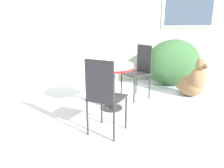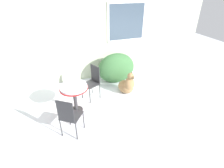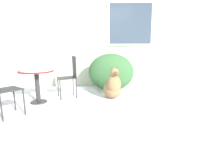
% 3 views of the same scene
% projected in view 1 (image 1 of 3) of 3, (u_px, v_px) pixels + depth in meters
% --- Properties ---
extents(ground_plane, '(16.00, 16.00, 0.00)m').
position_uv_depth(ground_plane, '(185.00, 116.00, 3.32)').
color(ground_plane, white).
extents(house_wall, '(8.00, 0.10, 2.89)m').
position_uv_depth(house_wall, '(147.00, 18.00, 5.00)').
color(house_wall, '#B2BC9E').
rests_on(house_wall, ground_plane).
extents(shrub_left, '(1.23, 0.69, 1.02)m').
position_uv_depth(shrub_left, '(173.00, 63.00, 4.78)').
color(shrub_left, '#386638').
rests_on(shrub_left, ground_plane).
extents(patio_table, '(0.71, 0.71, 0.75)m').
position_uv_depth(patio_table, '(112.00, 72.00, 3.44)').
color(patio_table, '#2D2D30').
rests_on(patio_table, ground_plane).
extents(patio_chair_near_table, '(0.54, 0.54, 0.98)m').
position_uv_depth(patio_chair_near_table, '(139.00, 69.00, 4.00)').
color(patio_chair_near_table, '#2D2D30').
rests_on(patio_chair_near_table, ground_plane).
extents(patio_chair_far_side, '(0.56, 0.56, 0.98)m').
position_uv_depth(patio_chair_far_side, '(104.00, 94.00, 2.65)').
color(patio_chair_far_side, '#2D2D30').
rests_on(patio_chair_far_side, ground_plane).
extents(dog, '(0.55, 0.69, 0.75)m').
position_uv_depth(dog, '(193.00, 83.00, 4.12)').
color(dog, '#937047').
rests_on(dog, ground_plane).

